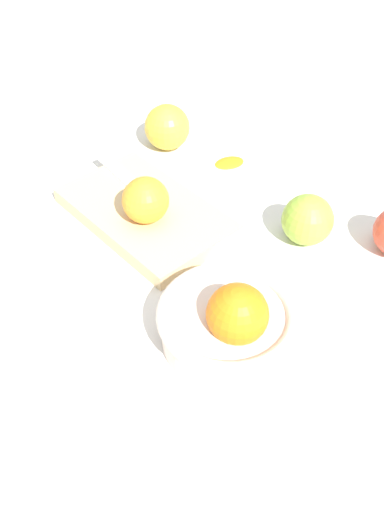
{
  "coord_description": "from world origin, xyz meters",
  "views": [
    {
      "loc": [
        -0.48,
        0.37,
        0.54
      ],
      "look_at": [
        -0.07,
        0.04,
        0.04
      ],
      "focal_mm": 39.37,
      "sensor_mm": 36.0,
      "label": 1
    }
  ],
  "objects": [
    {
      "name": "ground_plane",
      "position": [
        0.0,
        0.0,
        0.0
      ],
      "size": [
        2.4,
        2.4,
        0.0
      ],
      "primitive_type": "plane",
      "color": "silver"
    },
    {
      "name": "apple_front_left",
      "position": [
        -0.11,
        -0.13,
        0.04
      ],
      "size": [
        0.07,
        0.07,
        0.07
      ],
      "primitive_type": "sphere",
      "color": "#8EB738",
      "rests_on": "ground_plane"
    },
    {
      "name": "citrus_peel",
      "position": [
        0.1,
        -0.18,
        0.0
      ],
      "size": [
        0.05,
        0.06,
        0.01
      ],
      "primitive_type": "ellipsoid",
      "rotation": [
        0.0,
        0.0,
        1.35
      ],
      "color": "orange",
      "rests_on": "ground_plane"
    },
    {
      "name": "apple_front_right",
      "position": [
        0.2,
        -0.13,
        0.04
      ],
      "size": [
        0.08,
        0.08,
        0.08
      ],
      "primitive_type": "sphere",
      "color": "gold",
      "rests_on": "ground_plane"
    },
    {
      "name": "knife",
      "position": [
        0.12,
        0.01,
        0.03
      ],
      "size": [
        0.16,
        0.02,
        0.01
      ],
      "color": "silver",
      "rests_on": "cutting_board"
    },
    {
      "name": "orange_on_board",
      "position": [
        0.04,
        0.03,
        0.06
      ],
      "size": [
        0.07,
        0.07,
        0.07
      ],
      "primitive_type": "sphere",
      "color": "orange",
      "rests_on": "cutting_board"
    },
    {
      "name": "cutting_board",
      "position": [
        0.06,
        0.02,
        0.01
      ],
      "size": [
        0.26,
        0.17,
        0.02
      ],
      "primitive_type": "cube",
      "rotation": [
        0.0,
        0.0,
        0.06
      ],
      "color": "#DBB77F",
      "rests_on": "ground_plane"
    },
    {
      "name": "bowl",
      "position": [
        -0.18,
        0.07,
        0.04
      ],
      "size": [
        0.17,
        0.17,
        0.1
      ],
      "color": "beige",
      "rests_on": "ground_plane"
    }
  ]
}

